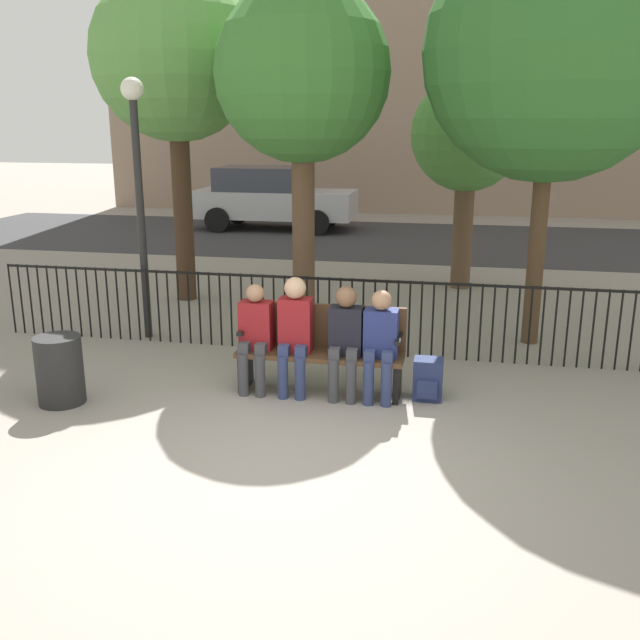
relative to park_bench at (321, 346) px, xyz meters
name	(u,v)px	position (x,y,z in m)	size (l,w,h in m)	color
ground_plane	(277,471)	(0.00, -1.87, -0.49)	(80.00, 80.00, 0.00)	gray
park_bench	(321,346)	(0.00, 0.00, 0.00)	(1.75, 0.45, 0.92)	#4C331E
seated_person_0	(255,332)	(-0.68, -0.13, 0.15)	(0.34, 0.39, 1.15)	#3D3D42
seated_person_1	(295,329)	(-0.26, -0.13, 0.21)	(0.34, 0.39, 1.24)	navy
seated_person_2	(345,336)	(0.27, -0.13, 0.17)	(0.34, 0.39, 1.17)	#3D3D42
seated_person_3	(380,339)	(0.63, -0.13, 0.15)	(0.34, 0.39, 1.15)	navy
backpack	(428,379)	(1.12, -0.03, -0.28)	(0.30, 0.28, 0.43)	navy
fence_railing	(341,309)	(-0.02, 1.30, 0.07)	(9.01, 0.03, 0.95)	black
tree_0	(553,52)	(2.32, 2.21, 3.06)	(3.05, 3.05, 5.09)	#4C3823
tree_1	(468,137)	(1.40, 5.26, 2.02)	(1.87, 1.87, 3.50)	brown
tree_2	(175,59)	(-2.92, 3.57, 3.17)	(2.49, 2.49, 4.95)	#422D1E
tree_3	(302,76)	(-0.72, 2.38, 2.83)	(2.28, 2.28, 4.51)	brown
lamp_post	(138,168)	(-2.64, 1.47, 1.71)	(0.28, 0.28, 3.29)	black
street_surface	(403,240)	(0.00, 10.13, -0.49)	(24.00, 6.00, 0.01)	#333335
parked_car_0	(271,197)	(-3.58, 11.29, 0.35)	(4.20, 1.94, 1.62)	#B7B7BC
trash_bin	(60,370)	(-2.53, -0.86, -0.14)	(0.47, 0.47, 0.70)	black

